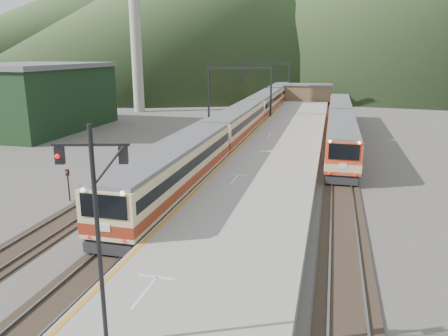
# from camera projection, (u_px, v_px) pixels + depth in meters

# --- Properties ---
(track_main) EXTENTS (2.60, 200.00, 0.23)m
(track_main) POSITION_uv_depth(u_px,v_px,m) (236.00, 142.00, 49.98)
(track_main) COLOR black
(track_main) RESTS_ON ground
(track_far) EXTENTS (2.60, 200.00, 0.23)m
(track_far) POSITION_uv_depth(u_px,v_px,m) (195.00, 140.00, 51.14)
(track_far) COLOR black
(track_far) RESTS_ON ground
(track_second) EXTENTS (2.60, 200.00, 0.23)m
(track_second) POSITION_uv_depth(u_px,v_px,m) (340.00, 147.00, 47.32)
(track_second) COLOR black
(track_second) RESTS_ON ground
(platform) EXTENTS (8.00, 100.00, 1.00)m
(platform) POSITION_uv_depth(u_px,v_px,m) (283.00, 144.00, 46.70)
(platform) COLOR gray
(platform) RESTS_ON ground
(gantry_near) EXTENTS (9.55, 0.25, 8.00)m
(gantry_near) POSITION_uv_depth(u_px,v_px,m) (239.00, 83.00, 63.29)
(gantry_near) COLOR black
(gantry_near) RESTS_ON ground
(gantry_far) EXTENTS (9.55, 0.25, 8.00)m
(gantry_far) POSITION_uv_depth(u_px,v_px,m) (265.00, 75.00, 86.74)
(gantry_far) COLOR black
(gantry_far) RESTS_ON ground
(warehouse) EXTENTS (14.50, 20.50, 8.60)m
(warehouse) POSITION_uv_depth(u_px,v_px,m) (32.00, 97.00, 57.25)
(warehouse) COLOR black
(warehouse) RESTS_ON ground
(smokestack) EXTENTS (1.80, 1.80, 30.00)m
(smokestack) POSITION_uv_depth(u_px,v_px,m) (135.00, 21.00, 71.86)
(smokestack) COLOR #9E998E
(smokestack) RESTS_ON ground
(station_shed) EXTENTS (9.40, 4.40, 3.10)m
(station_shed) POSITION_uv_depth(u_px,v_px,m) (307.00, 92.00, 83.68)
(station_shed) COLOR brown
(station_shed) RESTS_ON platform
(hill_a) EXTENTS (180.00, 180.00, 60.00)m
(hill_a) POSITION_uv_depth(u_px,v_px,m) (221.00, 5.00, 192.22)
(hill_a) COLOR #2F4020
(hill_a) RESTS_ON ground
(hill_d) EXTENTS (200.00, 200.00, 55.00)m
(hill_d) POSITION_uv_depth(u_px,v_px,m) (111.00, 21.00, 258.30)
(hill_d) COLOR #2F4020
(hill_d) RESTS_ON ground
(main_train) EXTENTS (3.00, 102.85, 3.66)m
(main_train) POSITION_uv_depth(u_px,v_px,m) (265.00, 104.00, 69.49)
(main_train) COLOR #CDB87F
(main_train) RESTS_ON track_main
(second_train) EXTENTS (2.74, 37.40, 3.35)m
(second_train) POSITION_uv_depth(u_px,v_px,m) (340.00, 125.00, 50.29)
(second_train) COLOR red
(second_train) RESTS_ON track_second
(signal_mast) EXTENTS (2.14, 0.71, 7.11)m
(signal_mast) POSITION_uv_depth(u_px,v_px,m) (97.00, 217.00, 12.87)
(signal_mast) COLOR black
(signal_mast) RESTS_ON platform
(short_signal_b) EXTENTS (0.26, 0.23, 2.27)m
(short_signal_b) POSITION_uv_depth(u_px,v_px,m) (181.00, 149.00, 39.78)
(short_signal_b) COLOR black
(short_signal_b) RESTS_ON ground
(short_signal_c) EXTENTS (0.23, 0.17, 2.27)m
(short_signal_c) POSITION_uv_depth(u_px,v_px,m) (68.00, 181.00, 30.00)
(short_signal_c) COLOR black
(short_signal_c) RESTS_ON ground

